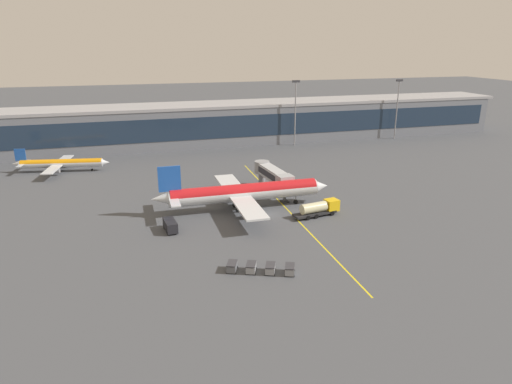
{
  "coord_description": "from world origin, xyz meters",
  "views": [
    {
      "loc": [
        -29.96,
        -90.39,
        36.18
      ],
      "look_at": [
        -2.03,
        2.55,
        4.5
      ],
      "focal_mm": 32.18,
      "sensor_mm": 36.0,
      "label": 1
    }
  ],
  "objects_px": {
    "baggage_cart_0": "(232,266)",
    "baggage_cart_1": "(251,267)",
    "fuel_tanker": "(319,208)",
    "commuter_jet_far": "(61,163)",
    "baggage_cart_3": "(290,269)",
    "main_airliner": "(244,192)",
    "crew_van": "(170,225)",
    "baggage_cart_2": "(270,268)"
  },
  "relations": [
    {
      "from": "baggage_cart_0",
      "to": "baggage_cart_1",
      "type": "distance_m",
      "value": 3.2
    },
    {
      "from": "fuel_tanker",
      "to": "commuter_jet_far",
      "type": "bearing_deg",
      "value": 136.32
    },
    {
      "from": "baggage_cart_3",
      "to": "main_airliner",
      "type": "bearing_deg",
      "value": 88.44
    },
    {
      "from": "main_airliner",
      "to": "baggage_cart_3",
      "type": "xyz_separation_m",
      "value": [
        -0.87,
        -31.9,
        -3.21
      ]
    },
    {
      "from": "crew_van",
      "to": "commuter_jet_far",
      "type": "xyz_separation_m",
      "value": [
        -25.37,
        54.34,
        1.22
      ]
    },
    {
      "from": "baggage_cart_1",
      "to": "baggage_cart_3",
      "type": "relative_size",
      "value": 1.0
    },
    {
      "from": "fuel_tanker",
      "to": "baggage_cart_2",
      "type": "xyz_separation_m",
      "value": [
        -18.53,
        -21.82,
        -0.96
      ]
    },
    {
      "from": "fuel_tanker",
      "to": "baggage_cart_1",
      "type": "xyz_separation_m",
      "value": [
        -21.48,
        -20.58,
        -0.96
      ]
    },
    {
      "from": "baggage_cart_1",
      "to": "baggage_cart_3",
      "type": "distance_m",
      "value": 6.4
    },
    {
      "from": "main_airliner",
      "to": "baggage_cart_1",
      "type": "xyz_separation_m",
      "value": [
        -6.77,
        -29.41,
        -3.21
      ]
    },
    {
      "from": "baggage_cart_1",
      "to": "crew_van",
      "type": "bearing_deg",
      "value": 116.87
    },
    {
      "from": "main_airliner",
      "to": "baggage_cart_0",
      "type": "bearing_deg",
      "value": -109.03
    },
    {
      "from": "baggage_cart_2",
      "to": "fuel_tanker",
      "type": "bearing_deg",
      "value": 49.66
    },
    {
      "from": "baggage_cart_0",
      "to": "baggage_cart_2",
      "type": "distance_m",
      "value": 6.4
    },
    {
      "from": "baggage_cart_0",
      "to": "baggage_cart_3",
      "type": "height_order",
      "value": "same"
    },
    {
      "from": "crew_van",
      "to": "baggage_cart_1",
      "type": "distance_m",
      "value": 23.86
    },
    {
      "from": "main_airliner",
      "to": "baggage_cart_0",
      "type": "height_order",
      "value": "main_airliner"
    },
    {
      "from": "fuel_tanker",
      "to": "crew_van",
      "type": "bearing_deg",
      "value": 178.76
    },
    {
      "from": "main_airliner",
      "to": "baggage_cart_1",
      "type": "relative_size",
      "value": 13.54
    },
    {
      "from": "crew_van",
      "to": "fuel_tanker",
      "type": "bearing_deg",
      "value": -1.24
    },
    {
      "from": "main_airliner",
      "to": "crew_van",
      "type": "distance_m",
      "value": 19.53
    },
    {
      "from": "fuel_tanker",
      "to": "baggage_cart_2",
      "type": "distance_m",
      "value": 28.65
    },
    {
      "from": "main_airliner",
      "to": "commuter_jet_far",
      "type": "bearing_deg",
      "value": 132.89
    },
    {
      "from": "baggage_cart_1",
      "to": "baggage_cart_0",
      "type": "bearing_deg",
      "value": 157.13
    },
    {
      "from": "main_airliner",
      "to": "fuel_tanker",
      "type": "bearing_deg",
      "value": -30.96
    },
    {
      "from": "baggage_cart_0",
      "to": "fuel_tanker",
      "type": "bearing_deg",
      "value": 38.36
    },
    {
      "from": "baggage_cart_1",
      "to": "baggage_cart_2",
      "type": "relative_size",
      "value": 1.0
    },
    {
      "from": "baggage_cart_2",
      "to": "commuter_jet_far",
      "type": "distance_m",
      "value": 86.25
    },
    {
      "from": "crew_van",
      "to": "baggage_cart_1",
      "type": "height_order",
      "value": "crew_van"
    },
    {
      "from": "baggage_cart_1",
      "to": "commuter_jet_far",
      "type": "relative_size",
      "value": 0.11
    },
    {
      "from": "fuel_tanker",
      "to": "baggage_cart_0",
      "type": "relative_size",
      "value": 3.64
    },
    {
      "from": "baggage_cart_3",
      "to": "crew_van",
      "type": "bearing_deg",
      "value": 125.06
    },
    {
      "from": "crew_van",
      "to": "commuter_jet_far",
      "type": "distance_m",
      "value": 59.98
    },
    {
      "from": "fuel_tanker",
      "to": "baggage_cart_1",
      "type": "bearing_deg",
      "value": -136.23
    },
    {
      "from": "baggage_cart_0",
      "to": "baggage_cart_2",
      "type": "height_order",
      "value": "same"
    },
    {
      "from": "baggage_cart_1",
      "to": "commuter_jet_far",
      "type": "distance_m",
      "value": 83.83
    },
    {
      "from": "fuel_tanker",
      "to": "commuter_jet_far",
      "type": "relative_size",
      "value": 0.4
    },
    {
      "from": "fuel_tanker",
      "to": "crew_van",
      "type": "xyz_separation_m",
      "value": [
        -32.26,
        0.7,
        -0.43
      ]
    },
    {
      "from": "main_airliner",
      "to": "commuter_jet_far",
      "type": "xyz_separation_m",
      "value": [
        -42.92,
        46.21,
        -1.46
      ]
    },
    {
      "from": "baggage_cart_1",
      "to": "baggage_cart_2",
      "type": "height_order",
      "value": "same"
    },
    {
      "from": "main_airliner",
      "to": "baggage_cart_1",
      "type": "height_order",
      "value": "main_airliner"
    },
    {
      "from": "commuter_jet_far",
      "to": "main_airliner",
      "type": "bearing_deg",
      "value": -47.11
    }
  ]
}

